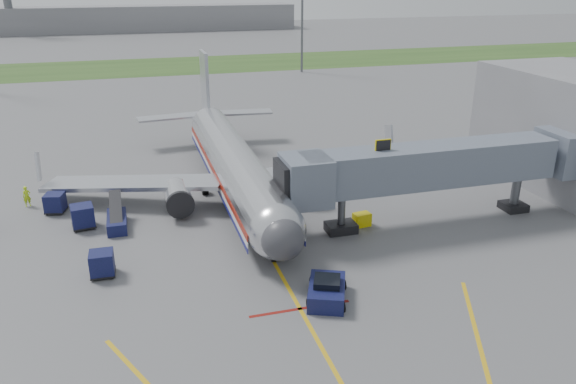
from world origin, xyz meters
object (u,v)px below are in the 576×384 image
object	(u,v)px
airliner	(234,163)
pushback_tug	(327,291)
belt_loader	(117,221)
ramp_worker	(27,196)

from	to	relation	value
airliner	pushback_tug	xyz separation A→B (m)	(1.80, -18.75, -2.05)
pushback_tug	belt_loader	distance (m)	18.32
ramp_worker	belt_loader	bearing A→B (deg)	-60.95
pushback_tug	belt_loader	bearing A→B (deg)	130.11
belt_loader	ramp_worker	xyz separation A→B (m)	(-7.06, 6.32, 0.34)
airliner	pushback_tug	size ratio (longest dim) A/B	9.04
airliner	ramp_worker	distance (m)	17.22
airliner	pushback_tug	distance (m)	18.95
pushback_tug	belt_loader	xyz separation A→B (m)	(-11.80, 14.01, -0.07)
pushback_tug	ramp_worker	world-z (taller)	ramp_worker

